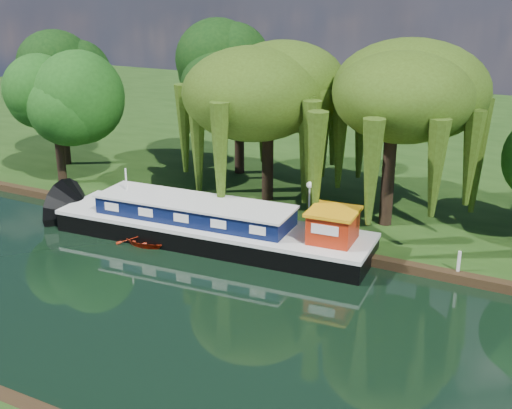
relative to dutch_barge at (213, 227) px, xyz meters
The scene contains 11 objects.
ground 7.80m from the dutch_barge, 63.25° to the right, with size 120.00×120.00×0.00m, color black.
far_bank 27.32m from the dutch_barge, 82.67° to the left, with size 120.00×52.00×0.45m, color #18350E.
dutch_barge is the anchor object (origin of this frame).
red_dinghy 3.86m from the dutch_barge, 151.06° to the right, with size 2.14×2.99×0.62m, color #9B210B.
willow_left 9.03m from the dutch_barge, 90.83° to the left, with size 7.57×7.57×9.07m.
willow_right 11.45m from the dutch_barge, 37.56° to the left, with size 7.49×7.49×9.12m.
tree_far_left 15.23m from the dutch_barge, 166.24° to the left, with size 5.20×5.20×8.37m.
tree_far_back 19.07m from the dutch_barge, 157.53° to the left, with size 5.13×5.13×8.63m.
tree_far_mid 13.23m from the dutch_barge, 112.16° to the left, with size 5.84×5.84×9.56m.
lamppost 5.57m from the dutch_barge, 41.99° to the left, with size 0.36×0.36×2.56m.
mooring_posts 3.33m from the dutch_barge, 26.47° to the left, with size 19.16×0.16×1.00m.
Camera 1 is at (13.28, -20.12, 13.39)m, focal length 45.00 mm.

